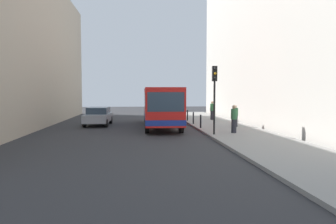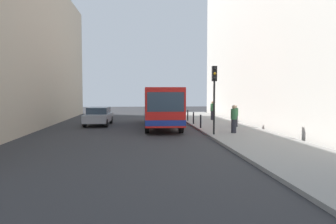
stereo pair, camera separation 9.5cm
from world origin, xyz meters
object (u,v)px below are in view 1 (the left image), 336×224
(pedestrian_near_signal, at_px, (234,119))
(bollard_farthest, at_px, (183,113))
(car_beside_bus, at_px, (98,116))
(bus, at_px, (161,105))
(traffic_light, at_px, (215,87))
(bollard_mid, at_px, (193,118))
(bollard_far, at_px, (187,115))
(pedestrian_far_sidewalk, at_px, (212,111))
(pedestrian_mid_sidewalk, at_px, (235,116))
(bollard_near, at_px, (201,121))

(pedestrian_near_signal, bearing_deg, bollard_farthest, -77.79)
(car_beside_bus, bearing_deg, pedestrian_near_signal, 145.06)
(bus, height_order, bollard_farthest, bus)
(car_beside_bus, height_order, traffic_light, traffic_light)
(bollard_mid, distance_m, bollard_farthest, 5.98)
(bollard_far, distance_m, pedestrian_far_sidewalk, 2.51)
(pedestrian_far_sidewalk, bearing_deg, bollard_mid, -118.69)
(pedestrian_near_signal, bearing_deg, bollard_mid, -70.89)
(bus, xyz_separation_m, pedestrian_far_sidewalk, (5.07, 4.03, -0.71))
(pedestrian_near_signal, bearing_deg, bus, -48.07)
(bollard_farthest, bearing_deg, pedestrian_mid_sidewalk, -71.60)
(traffic_light, xyz_separation_m, pedestrian_mid_sidewalk, (2.66, 4.29, -2.07))
(traffic_light, relative_size, bollard_near, 4.32)
(traffic_light, bearing_deg, bus, 114.19)
(car_beside_bus, distance_m, pedestrian_near_signal, 11.55)
(car_beside_bus, bearing_deg, pedestrian_mid_sidewalk, 164.75)
(bollard_farthest, bearing_deg, traffic_light, -89.54)
(car_beside_bus, height_order, pedestrian_far_sidewalk, pedestrian_far_sidewalk)
(bollard_far, relative_size, pedestrian_mid_sidewalk, 0.60)
(bollard_farthest, bearing_deg, bollard_mid, -90.00)
(bus, bearing_deg, bollard_near, 137.35)
(bollard_mid, bearing_deg, bollard_far, 90.00)
(bollard_mid, xyz_separation_m, pedestrian_far_sidewalk, (2.40, 3.59, 0.39))
(car_beside_bus, relative_size, bollard_far, 4.71)
(bollard_farthest, bearing_deg, car_beside_bus, -147.10)
(bollard_mid, height_order, pedestrian_near_signal, pedestrian_near_signal)
(traffic_light, bearing_deg, bollard_farthest, 90.46)
(bollard_farthest, xyz_separation_m, pedestrian_far_sidewalk, (2.40, -2.39, 0.39))
(bus, xyz_separation_m, pedestrian_near_signal, (4.17, -5.56, -0.70))
(bollard_far, height_order, pedestrian_far_sidewalk, pedestrian_far_sidewalk)
(car_beside_bus, relative_size, bollard_near, 4.71)
(pedestrian_far_sidewalk, bearing_deg, bollard_farthest, 140.22)
(bollard_far, bearing_deg, bollard_farthest, 90.00)
(traffic_light, bearing_deg, bollard_far, 90.60)
(bus, bearing_deg, bollard_far, -126.82)
(bollard_far, xyz_separation_m, pedestrian_mid_sidewalk, (2.76, -5.31, 0.31))
(bus, height_order, bollard_far, bus)
(pedestrian_near_signal, bearing_deg, traffic_light, 28.35)
(traffic_light, xyz_separation_m, bollard_mid, (-0.10, 6.60, -2.38))
(bollard_far, height_order, pedestrian_near_signal, pedestrian_near_signal)
(bus, xyz_separation_m, bollard_farthest, (2.67, 6.42, -1.10))
(car_beside_bus, height_order, bollard_near, car_beside_bus)
(pedestrian_mid_sidewalk, height_order, pedestrian_far_sidewalk, pedestrian_far_sidewalk)
(bollard_near, distance_m, bollard_mid, 2.99)
(bollard_near, bearing_deg, pedestrian_mid_sidewalk, 13.70)
(bollard_mid, xyz_separation_m, pedestrian_near_signal, (1.50, -6.00, 0.40))
(bus, distance_m, bollard_far, 4.48)
(car_beside_bus, distance_m, bollard_far, 7.91)
(pedestrian_mid_sidewalk, bearing_deg, bus, -105.00)
(bollard_near, relative_size, pedestrian_far_sidewalk, 0.55)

